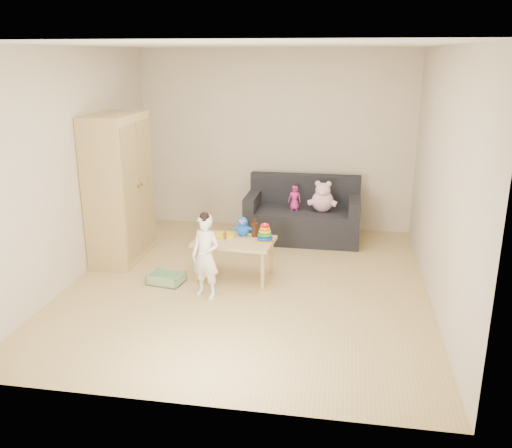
% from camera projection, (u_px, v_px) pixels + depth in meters
% --- Properties ---
extents(room, '(4.50, 4.50, 4.50)m').
position_uv_depth(room, '(247.00, 173.00, 5.78)').
color(room, tan).
rests_on(room, ground).
extents(wardrobe, '(0.51, 1.02, 1.83)m').
position_uv_depth(wardrobe, '(119.00, 188.00, 6.73)').
color(wardrobe, tan).
rests_on(wardrobe, ground).
extents(sofa, '(1.57, 0.79, 0.44)m').
position_uv_depth(sofa, '(302.00, 224.00, 7.61)').
color(sofa, black).
rests_on(sofa, ground).
extents(play_table, '(0.94, 0.64, 0.47)m').
position_uv_depth(play_table, '(234.00, 259.00, 6.29)').
color(play_table, tan).
rests_on(play_table, ground).
extents(storage_bin, '(0.42, 0.34, 0.11)m').
position_uv_depth(storage_bin, '(166.00, 278.00, 6.20)').
color(storage_bin, gray).
rests_on(storage_bin, ground).
extents(toddler, '(0.39, 0.32, 0.90)m').
position_uv_depth(toddler, '(206.00, 257.00, 5.75)').
color(toddler, white).
rests_on(toddler, ground).
extents(pink_bear, '(0.37, 0.33, 0.36)m').
position_uv_depth(pink_bear, '(323.00, 199.00, 7.40)').
color(pink_bear, '#ECAEC6').
rests_on(pink_bear, sofa).
extents(doll, '(0.17, 0.12, 0.34)m').
position_uv_depth(doll, '(295.00, 198.00, 7.47)').
color(doll, '#C92582').
rests_on(doll, sofa).
extents(ring_stacker, '(0.18, 0.18, 0.21)m').
position_uv_depth(ring_stacker, '(265.00, 234.00, 6.15)').
color(ring_stacker, '#D89F0B').
rests_on(ring_stacker, play_table).
extents(brown_bottle, '(0.07, 0.07, 0.21)m').
position_uv_depth(brown_bottle, '(255.00, 229.00, 6.31)').
color(brown_bottle, black).
rests_on(brown_bottle, play_table).
extents(blue_plush, '(0.23, 0.20, 0.24)m').
position_uv_depth(blue_plush, '(243.00, 226.00, 6.32)').
color(blue_plush, blue).
rests_on(blue_plush, play_table).
extents(wooden_figure, '(0.05, 0.04, 0.10)m').
position_uv_depth(wooden_figure, '(225.00, 235.00, 6.22)').
color(wooden_figure, brown).
rests_on(wooden_figure, play_table).
extents(yellow_book, '(0.25, 0.25, 0.02)m').
position_uv_depth(yellow_book, '(225.00, 235.00, 6.36)').
color(yellow_book, gold).
rests_on(yellow_book, play_table).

